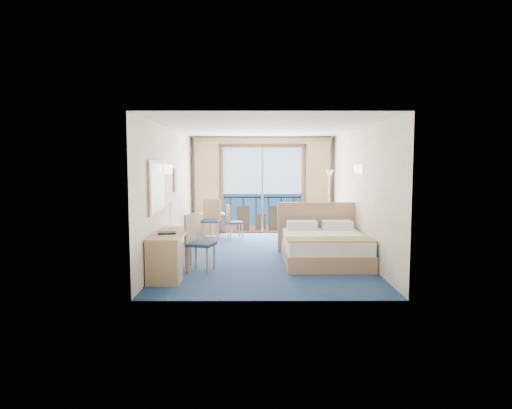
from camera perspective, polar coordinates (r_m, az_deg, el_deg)
name	(u,v)px	position (r m, az deg, el deg)	size (l,w,h in m)	color
floor	(265,255)	(9.86, 1.12, -6.33)	(6.50, 6.50, 0.00)	navy
room_walls	(265,172)	(9.66, 1.14, 4.05)	(4.04, 6.54, 2.72)	beige
balcony_door	(262,192)	(12.90, 0.77, 1.54)	(2.36, 0.03, 2.52)	navy
curtain_left	(207,188)	(12.82, -6.13, 2.09)	(0.65, 0.22, 2.55)	tan
curtain_right	(318,188)	(12.87, 7.74, 2.08)	(0.65, 0.22, 2.55)	tan
pelmet	(263,141)	(12.77, 0.82, 7.96)	(3.80, 0.25, 0.18)	tan
mirror	(157,187)	(8.35, -12.28, 2.16)	(0.05, 1.25, 0.95)	tan
wall_print	(176,180)	(10.26, -10.01, 3.05)	(0.04, 0.42, 0.52)	tan
sconce_left	(168,169)	(9.22, -10.95, 4.34)	(0.18, 0.18, 0.18)	#FFE2B2
sconce_right	(358,169)	(9.75, 12.67, 4.36)	(0.18, 0.18, 0.18)	#FFE2B2
bed	(324,246)	(9.31, 8.48, -5.15)	(1.76, 2.09, 1.11)	tan
nightstand	(342,237)	(10.57, 10.65, -4.04)	(0.44, 0.42, 0.58)	#997351
phone	(341,223)	(10.53, 10.64, -2.25)	(0.20, 0.15, 0.09)	silver
armchair	(324,224)	(12.09, 8.52, -2.45)	(0.79, 0.81, 0.74)	#3F434C
floor_lamp	(329,186)	(12.26, 9.16, 2.24)	(0.25, 0.25, 1.78)	silver
desk	(166,256)	(7.82, -11.22, -6.38)	(0.56, 1.62, 0.76)	tan
desk_chair	(196,239)	(8.41, -7.45, -4.31)	(0.56, 0.55, 1.05)	#1F2F4A
folder	(167,233)	(8.04, -11.04, -3.50)	(0.30, 0.23, 0.03)	black
desk_lamp	(171,210)	(8.63, -10.63, -0.68)	(0.12, 0.12, 0.46)	silver
round_table	(211,219)	(12.21, -5.60, -1.81)	(0.71, 0.71, 0.64)	tan
table_chair_a	(232,220)	(11.93, -2.99, -1.91)	(0.48, 0.47, 0.87)	#1F2F4A
table_chair_b	(211,217)	(11.73, -5.65, -1.60)	(0.47, 0.48, 1.04)	#1F2F4A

